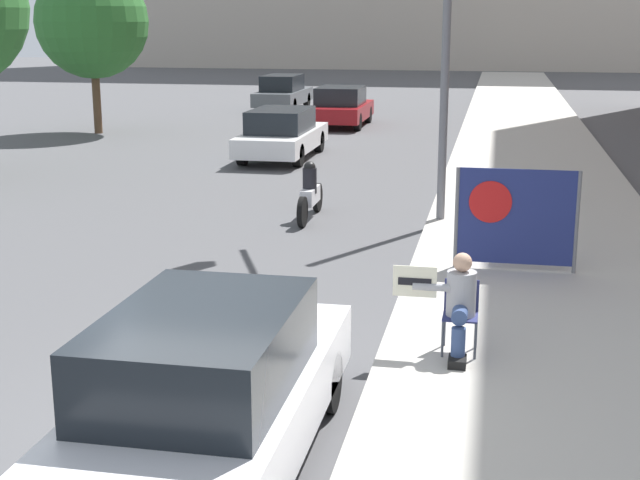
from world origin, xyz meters
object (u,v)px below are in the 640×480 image
Objects in this scene: car_on_road_distant at (283,92)px; street_tree_midblock at (92,22)px; car_on_road_midblock at (341,107)px; parked_car_curbside at (208,392)px; protest_banner at (515,217)px; traffic_light_pole at (404,14)px; seated_protester at (458,302)px; car_on_road_nearest at (282,134)px; motorcycle_on_road at (310,194)px.

car_on_road_distant is 0.82× the size of street_tree_midblock.
car_on_road_midblock is 6.75m from car_on_road_distant.
parked_car_curbside reaches higher than car_on_road_midblock.
car_on_road_distant reaches higher than car_on_road_midblock.
protest_banner is at bearing -68.87° from car_on_road_distant.
protest_banner reaches higher than car_on_road_midblock.
traffic_light_pole reaches higher than parked_car_curbside.
street_tree_midblock is at bearing 132.03° from protest_banner.
traffic_light_pole is (-1.42, 6.88, 3.23)m from seated_protester.
car_on_road_midblock is 0.90× the size of car_on_road_distant.
car_on_road_distant is at bearing 103.42° from car_on_road_nearest.
traffic_light_pole is at bearing 86.53° from parked_car_curbside.
car_on_road_midblock is at bearing 24.80° from street_tree_midblock.
parked_car_curbside is 26.27m from car_on_road_midblock.
car_on_road_nearest is at bearing 101.62° from parked_car_curbside.
traffic_light_pole reaches higher than motorcycle_on_road.
traffic_light_pole is 1.24× the size of car_on_road_distant.
car_on_road_midblock is at bearing 97.41° from parked_car_curbside.
protest_banner is 5.30m from motorcycle_on_road.
car_on_road_midblock is at bearing 87.94° from car_on_road_nearest.
protest_banner is at bearing 74.19° from seated_protester.
street_tree_midblock reaches higher than car_on_road_midblock.
seated_protester is 0.21× the size of street_tree_midblock.
motorcycle_on_road is (-1.24, 10.23, -0.24)m from parked_car_curbside.
protest_banner is 4.82m from traffic_light_pole.
motorcycle_on_road is (2.14, -15.83, -0.21)m from car_on_road_midblock.
car_on_road_nearest is 1.11× the size of car_on_road_midblock.
traffic_light_pole is 17.34m from street_tree_midblock.
parked_car_curbside is 0.96× the size of car_on_road_distant.
car_on_road_nearest is 0.81× the size of street_tree_midblock.
parked_car_curbside is 2.17× the size of motorcycle_on_road.
traffic_light_pole is 17.02m from car_on_road_midblock.
car_on_road_midblock is (-6.08, 19.34, -0.25)m from protest_banner.
traffic_light_pole is at bearing 123.91° from protest_banner.
traffic_light_pole is at bearing -62.07° from car_on_road_nearest.
car_on_road_nearest is 0.99× the size of car_on_road_distant.
protest_banner is at bearing -56.09° from traffic_light_pole.
traffic_light_pole is (-2.10, 3.12, 3.03)m from protest_banner.
street_tree_midblock is at bearing 119.06° from seated_protester.
car_on_road_distant is (-7.59, 21.94, -3.25)m from traffic_light_pole.
car_on_road_midblock is 15.97m from motorcycle_on_road.
motorcycle_on_road is (2.44, -7.67, -0.20)m from car_on_road_nearest.
motorcycle_on_road is (-3.26, 7.27, -0.26)m from seated_protester.
street_tree_midblock reaches higher than parked_car_curbside.
car_on_road_nearest is 2.23× the size of motorcycle_on_road.
car_on_road_midblock is (-5.41, 23.10, -0.04)m from seated_protester.
motorcycle_on_road is at bearing -50.03° from street_tree_midblock.
traffic_light_pole is 1.38× the size of car_on_road_midblock.
car_on_road_distant is at bearing 104.94° from motorcycle_on_road.
motorcycle_on_road is (-3.94, 3.51, -0.46)m from protest_banner.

